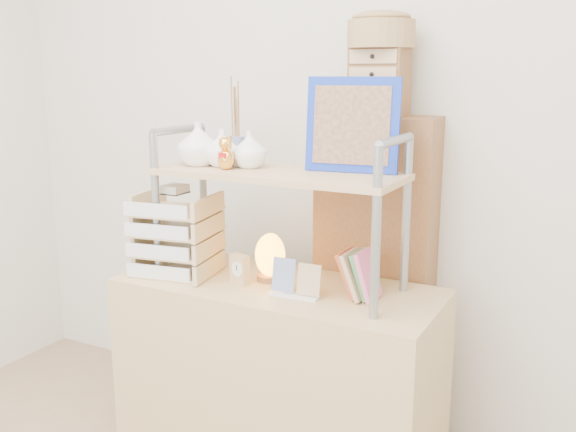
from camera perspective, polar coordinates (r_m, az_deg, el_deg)
name	(u,v)px	position (r m, az deg, el deg)	size (l,w,h in m)	color
desk	(278,378)	(2.52, -0.89, -14.18)	(1.20, 0.50, 0.75)	tan
cabinet	(375,285)	(2.62, 7.74, -6.09)	(0.45, 0.24, 1.35)	brown
hutch	(264,166)	(2.31, -2.12, 4.47)	(0.90, 0.34, 0.75)	gray
letter_tray	(176,238)	(2.51, -9.91, -1.95)	(0.33, 0.31, 0.35)	tan
salt_lamp	(270,256)	(2.40, -1.60, -3.61)	(0.12, 0.11, 0.18)	brown
desk_clock	(240,269)	(2.37, -4.33, -4.74)	(0.09, 0.06, 0.11)	tan
postcard_stand	(295,286)	(2.24, 0.63, -6.24)	(0.18, 0.06, 0.13)	white
drawer_chest	(379,83)	(2.47, 8.12, 11.65)	(0.20, 0.16, 0.25)	brown
woven_basket	(381,34)	(2.47, 8.27, 15.71)	(0.25, 0.25, 0.10)	olive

